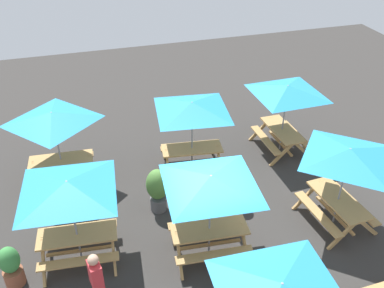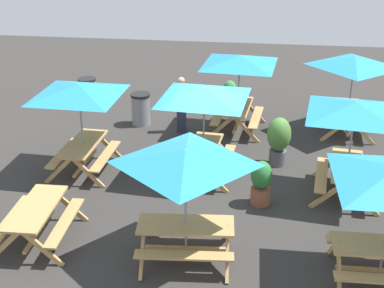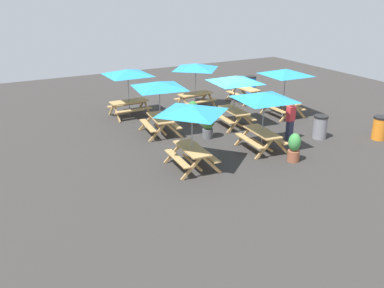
{
  "view_description": "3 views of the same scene",
  "coord_description": "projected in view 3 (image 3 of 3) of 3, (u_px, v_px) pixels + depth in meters",
  "views": [
    {
      "loc": [
        2.7,
        7.21,
        7.83
      ],
      "look_at": [
        -0.32,
        -3.03,
        0.9
      ],
      "focal_mm": 40.0,
      "sensor_mm": 36.0,
      "label": 1
    },
    {
      "loc": [
        -11.56,
        -0.97,
        6.23
      ],
      "look_at": [
        0.07,
        0.6,
        0.9
      ],
      "focal_mm": 50.0,
      "sensor_mm": 36.0,
      "label": 2
    },
    {
      "loc": [
        15.6,
        -10.07,
        6.13
      ],
      "look_at": [
        3.48,
        -3.54,
        0.9
      ],
      "focal_mm": 40.0,
      "sensor_mm": 36.0,
      "label": 3
    }
  ],
  "objects": [
    {
      "name": "picnic_table_1",
      "position": [
        192.0,
        114.0,
        14.33
      ],
      "size": [
        2.13,
        2.13,
        2.34
      ],
      "rotation": [
        0.0,
        0.0,
        -0.07
      ],
      "color": "tan",
      "rests_on": "ground"
    },
    {
      "name": "picnic_table_3",
      "position": [
        196.0,
        70.0,
        21.54
      ],
      "size": [
        2.16,
        2.16,
        2.34
      ],
      "rotation": [
        0.0,
        0.0,
        1.65
      ],
      "color": "tan",
      "rests_on": "ground"
    },
    {
      "name": "potted_plant_1",
      "position": [
        294.0,
        147.0,
        15.43
      ],
      "size": [
        0.45,
        0.45,
        1.07
      ],
      "color": "#935138",
      "rests_on": "ground"
    },
    {
      "name": "picnic_table_2",
      "position": [
        246.0,
        91.0,
        23.2
      ],
      "size": [
        1.83,
        1.57,
        0.81
      ],
      "rotation": [
        0.0,
        0.0,
        0.02
      ],
      "color": "tan",
      "rests_on": "ground"
    },
    {
      "name": "picnic_table_6",
      "position": [
        264.0,
        100.0,
        15.96
      ],
      "size": [
        2.82,
        2.82,
        2.34
      ],
      "rotation": [
        0.0,
        0.0,
        -0.09
      ],
      "color": "tan",
      "rests_on": "ground"
    },
    {
      "name": "picnic_table_0",
      "position": [
        159.0,
        89.0,
        17.68
      ],
      "size": [
        2.81,
        2.81,
        2.34
      ],
      "rotation": [
        0.0,
        0.0,
        -0.12
      ],
      "color": "tan",
      "rests_on": "ground"
    },
    {
      "name": "trash_bin_orange",
      "position": [
        380.0,
        128.0,
        17.62
      ],
      "size": [
        0.59,
        0.59,
        0.98
      ],
      "color": "orange",
      "rests_on": "ground"
    },
    {
      "name": "person_standing",
      "position": [
        290.0,
        120.0,
        17.33
      ],
      "size": [
        0.28,
        0.4,
        1.67
      ],
      "rotation": [
        0.0,
        0.0,
        1.76
      ],
      "color": "#2D334C",
      "rests_on": "ground"
    },
    {
      "name": "picnic_table_7",
      "position": [
        285.0,
        75.0,
        20.19
      ],
      "size": [
        2.83,
        2.83,
        2.34
      ],
      "rotation": [
        0.0,
        0.0,
        -0.04
      ],
      "color": "tan",
      "rests_on": "ground"
    },
    {
      "name": "ground_plane",
      "position": [
        224.0,
        125.0,
        19.48
      ],
      "size": [
        28.22,
        28.22,
        0.0
      ],
      "primitive_type": "plane",
      "color": "#33302D",
      "rests_on": "ground"
    },
    {
      "name": "trash_bin_blue",
      "position": [
        251.0,
        84.0,
        25.14
      ],
      "size": [
        0.59,
        0.59,
        0.98
      ],
      "color": "blue",
      "rests_on": "ground"
    },
    {
      "name": "picnic_table_4",
      "position": [
        235.0,
        83.0,
        18.71
      ],
      "size": [
        2.82,
        2.82,
        2.34
      ],
      "rotation": [
        0.0,
        0.0,
        -0.09
      ],
      "color": "tan",
      "rests_on": "ground"
    },
    {
      "name": "potted_plant_2",
      "position": [
        193.0,
        112.0,
        19.6
      ],
      "size": [
        0.47,
        0.47,
        1.06
      ],
      "color": "#935138",
      "rests_on": "ground"
    },
    {
      "name": "potted_plant_0",
      "position": [
        208.0,
        122.0,
        17.67
      ],
      "size": [
        0.61,
        0.61,
        1.29
      ],
      "color": "#59595B",
      "rests_on": "ground"
    },
    {
      "name": "trash_bin_gray",
      "position": [
        320.0,
        127.0,
        17.74
      ],
      "size": [
        0.59,
        0.59,
        0.98
      ],
      "color": "gray",
      "rests_on": "ground"
    },
    {
      "name": "picnic_table_5",
      "position": [
        128.0,
        76.0,
        20.13
      ],
      "size": [
        2.83,
        2.83,
        2.34
      ],
      "rotation": [
        0.0,
        0.0,
        1.59
      ],
      "color": "tan",
      "rests_on": "ground"
    }
  ]
}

